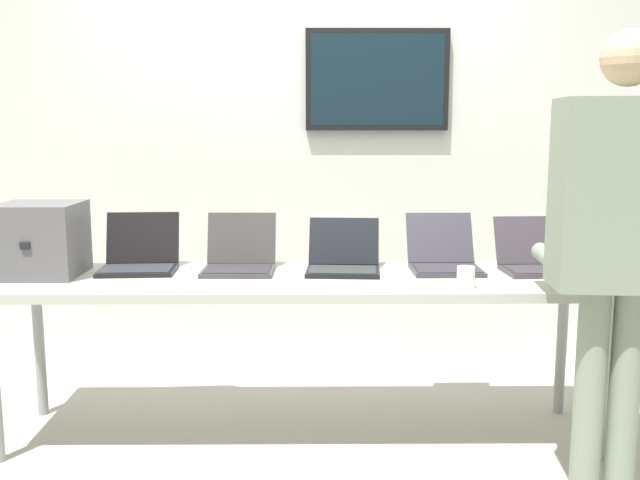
% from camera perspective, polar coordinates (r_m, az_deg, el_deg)
% --- Properties ---
extents(ground, '(8.00, 8.00, 0.04)m').
position_cam_1_polar(ground, '(3.41, -1.56, -15.62)').
color(ground, '#A29E94').
extents(back_wall, '(8.00, 0.11, 2.60)m').
position_cam_1_polar(back_wall, '(4.22, -1.21, 7.84)').
color(back_wall, silver).
rests_on(back_wall, ground).
extents(workbench, '(2.75, 0.70, 0.75)m').
position_cam_1_polar(workbench, '(3.17, -1.62, -3.81)').
color(workbench, '#AFAEA2').
rests_on(workbench, ground).
extents(equipment_box, '(0.35, 0.35, 0.32)m').
position_cam_1_polar(equipment_box, '(3.39, -21.49, 0.06)').
color(equipment_box, '#5B585C').
rests_on(equipment_box, workbench).
extents(laptop_station_0, '(0.36, 0.34, 0.25)m').
position_cam_1_polar(laptop_station_0, '(3.39, -14.26, -1.37)').
color(laptop_station_0, black).
rests_on(laptop_station_0, workbench).
extents(laptop_station_1, '(0.33, 0.33, 0.25)m').
position_cam_1_polar(laptop_station_1, '(3.29, -6.48, -1.46)').
color(laptop_station_1, '#3B3839').
rests_on(laptop_station_1, workbench).
extents(laptop_station_2, '(0.35, 0.36, 0.23)m').
position_cam_1_polar(laptop_station_2, '(3.26, 1.87, -1.58)').
color(laptop_station_2, black).
rests_on(laptop_station_2, workbench).
extents(laptop_station_3, '(0.32, 0.38, 0.24)m').
position_cam_1_polar(laptop_station_3, '(3.35, 9.89, -1.38)').
color(laptop_station_3, '#36333D').
rests_on(laptop_station_3, workbench).
extents(laptop_station_4, '(0.38, 0.35, 0.24)m').
position_cam_1_polar(laptop_station_4, '(3.42, 17.26, -1.46)').
color(laptop_station_4, '#3C353D').
rests_on(laptop_station_4, workbench).
extents(person, '(0.47, 0.62, 1.73)m').
position_cam_1_polar(person, '(2.72, 22.71, 0.89)').
color(person, gray).
rests_on(person, ground).
extents(coffee_mug, '(0.07, 0.07, 0.09)m').
position_cam_1_polar(coffee_mug, '(2.97, 11.61, -2.97)').
color(coffee_mug, white).
rests_on(coffee_mug, workbench).
extents(paper_sheet, '(0.21, 0.30, 0.00)m').
position_cam_1_polar(paper_sheet, '(3.30, 24.23, -3.20)').
color(paper_sheet, white).
rests_on(paper_sheet, workbench).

